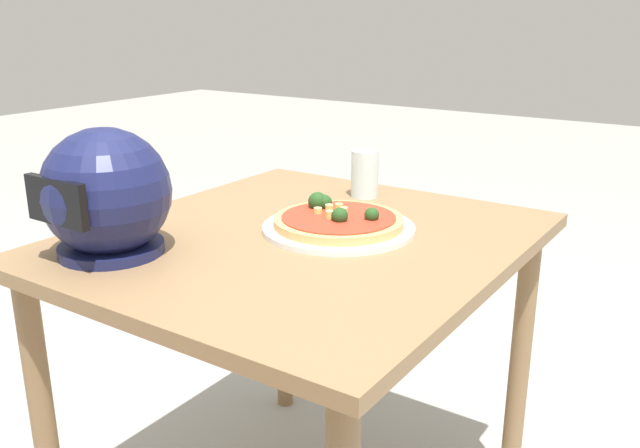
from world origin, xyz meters
name	(u,v)px	position (x,y,z in m)	size (l,w,h in m)	color
dining_table	(302,279)	(0.00, 0.00, 0.66)	(0.86, 0.96, 0.76)	olive
pizza_plate	(339,228)	(-0.05, -0.07, 0.76)	(0.33, 0.33, 0.01)	white
pizza	(338,219)	(-0.05, -0.07, 0.78)	(0.28, 0.28, 0.06)	tan
motorcycle_helmet	(106,195)	(0.24, 0.30, 0.88)	(0.25, 0.25, 0.25)	#191E4C
drinking_glass	(365,174)	(0.05, -0.35, 0.82)	(0.07, 0.07, 0.12)	silver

